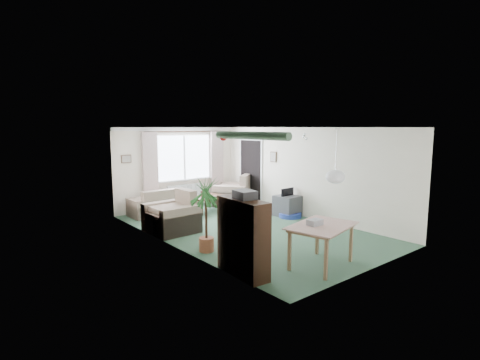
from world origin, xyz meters
TOP-DOWN VIEW (x-y plane):
  - ground at (0.00, 0.00)m, footprint 6.50×6.50m
  - window at (0.20, 3.23)m, footprint 1.80×0.03m
  - curtain_rod at (0.20, 3.15)m, footprint 2.60×0.03m
  - curtain_left at (-0.95, 3.13)m, footprint 0.45×0.08m
  - curtain_right at (1.35, 3.13)m, footprint 0.45×0.08m
  - radiator at (0.20, 3.19)m, footprint 1.20×0.10m
  - doorway at (1.99, 2.20)m, footprint 0.03×0.95m
  - pendant_lamp at (0.20, -2.30)m, footprint 0.36×0.36m
  - tinsel_garland at (-1.92, -2.30)m, footprint 1.60×1.60m
  - bauble_cluster_a at (1.30, 0.90)m, footprint 0.20×0.20m
  - bauble_cluster_b at (1.60, -0.30)m, footprint 0.20×0.20m
  - wall_picture_back at (-1.60, 3.23)m, footprint 0.28×0.03m
  - wall_picture_right at (1.98, 1.20)m, footprint 0.03×0.24m
  - sofa at (-0.98, 2.75)m, footprint 1.45×0.77m
  - armchair_corner at (1.48, 2.47)m, footprint 1.45×1.44m
  - armchair_left at (-1.50, 0.97)m, footprint 1.04×1.09m
  - coffee_table at (0.29, 2.21)m, footprint 1.12×0.83m
  - photo_frame at (0.20, 2.23)m, footprint 0.12×0.02m
  - bookshelf at (-1.84, -2.04)m, footprint 0.42×1.06m
  - hifi_box at (-1.82, -2.05)m, footprint 0.32×0.38m
  - houseplant at (-1.65, -0.69)m, footprint 0.71×0.71m
  - dining_table at (-0.54, -2.60)m, footprint 1.28×1.00m
  - gift_box at (-0.64, -2.53)m, footprint 0.25×0.18m
  - tv_cube at (1.70, 0.35)m, footprint 0.59×0.65m
  - pet_bed at (1.65, 0.19)m, footprint 0.73×0.73m

SIDE VIEW (x-z plane):
  - ground at x=0.00m, z-range 0.00..0.00m
  - pet_bed at x=1.65m, z-range 0.00..0.12m
  - coffee_table at x=0.29m, z-range 0.00..0.45m
  - tv_cube at x=1.70m, z-range 0.00..0.56m
  - dining_table at x=-0.54m, z-range 0.00..0.71m
  - sofa at x=-0.98m, z-range 0.00..0.73m
  - radiator at x=0.20m, z-range 0.12..0.68m
  - armchair_left at x=-1.50m, z-range 0.00..0.95m
  - armchair_corner at x=1.48m, z-range 0.00..0.95m
  - photo_frame at x=0.20m, z-range 0.45..0.61m
  - bookshelf at x=-1.84m, z-range 0.00..1.26m
  - houseplant at x=-1.65m, z-range 0.00..1.47m
  - gift_box at x=-0.64m, z-range 0.71..0.83m
  - doorway at x=1.99m, z-range 0.00..2.00m
  - curtain_left at x=-0.95m, z-range 0.27..2.27m
  - curtain_right at x=1.35m, z-range 0.27..2.27m
  - hifi_box at x=-1.82m, z-range 1.26..1.40m
  - pendant_lamp at x=0.20m, z-range 1.30..1.66m
  - window at x=0.20m, z-range 0.85..2.15m
  - wall_picture_back at x=-1.60m, z-range 1.44..1.66m
  - wall_picture_right at x=1.98m, z-range 1.40..1.70m
  - bauble_cluster_a at x=1.30m, z-range 2.12..2.32m
  - bauble_cluster_b at x=1.60m, z-range 2.12..2.32m
  - curtain_rod at x=0.20m, z-range 2.25..2.29m
  - tinsel_garland at x=-1.92m, z-range 2.22..2.34m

